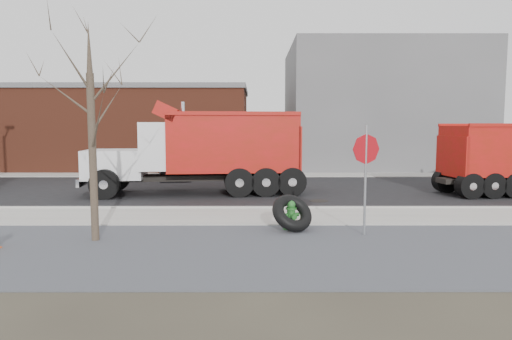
{
  "coord_description": "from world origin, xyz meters",
  "views": [
    {
      "loc": [
        0.66,
        -13.39,
        2.77
      ],
      "look_at": [
        0.68,
        0.78,
        1.4
      ],
      "focal_mm": 32.0,
      "sensor_mm": 36.0,
      "label": 1
    }
  ],
  "objects_px": {
    "truck_tire": "(292,213)",
    "dump_truck_red_b": "(205,148)",
    "fire_hydrant": "(291,216)",
    "stop_sign": "(366,161)"
  },
  "relations": [
    {
      "from": "truck_tire",
      "to": "dump_truck_red_b",
      "type": "xyz_separation_m",
      "value": [
        -3.03,
        6.65,
        1.37
      ]
    },
    {
      "from": "fire_hydrant",
      "to": "truck_tire",
      "type": "xyz_separation_m",
      "value": [
        0.01,
        -0.15,
        0.12
      ]
    },
    {
      "from": "stop_sign",
      "to": "dump_truck_red_b",
      "type": "relative_size",
      "value": 0.32
    },
    {
      "from": "fire_hydrant",
      "to": "stop_sign",
      "type": "distance_m",
      "value": 2.46
    },
    {
      "from": "fire_hydrant",
      "to": "truck_tire",
      "type": "height_order",
      "value": "truck_tire"
    },
    {
      "from": "dump_truck_red_b",
      "to": "truck_tire",
      "type": "bearing_deg",
      "value": 108.53
    },
    {
      "from": "fire_hydrant",
      "to": "stop_sign",
      "type": "bearing_deg",
      "value": -42.22
    },
    {
      "from": "truck_tire",
      "to": "stop_sign",
      "type": "relative_size",
      "value": 0.52
    },
    {
      "from": "truck_tire",
      "to": "dump_truck_red_b",
      "type": "relative_size",
      "value": 0.16
    },
    {
      "from": "truck_tire",
      "to": "fire_hydrant",
      "type": "bearing_deg",
      "value": 95.26
    }
  ]
}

